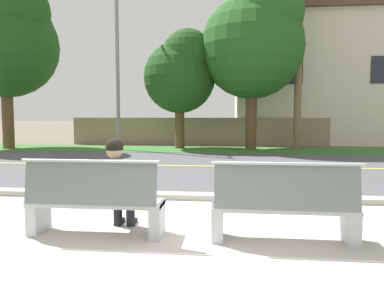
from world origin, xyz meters
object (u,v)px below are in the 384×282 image
object	(u,v)px
bench_left	(95,202)
bench_right	(284,207)
shade_tree_far_left	(7,37)
palm_tree_tall	(300,0)
streetlamp	(119,51)
shade_tree_left	(182,72)
shade_tree_centre	(256,39)
seated_person_grey	(117,182)

from	to	relation	value
bench_left	bench_right	bearing A→B (deg)	0.00
shade_tree_far_left	palm_tree_tall	distance (m)	13.03
streetlamp	bench_left	bearing A→B (deg)	-74.08
bench_left	shade_tree_left	bearing A→B (deg)	92.17
bench_right	shade_tree_centre	distance (m)	12.25
shade_tree_centre	bench_right	bearing A→B (deg)	-92.40
seated_person_grey	palm_tree_tall	distance (m)	13.67
streetlamp	shade_tree_left	bearing A→B (deg)	14.03
palm_tree_tall	seated_person_grey	bearing A→B (deg)	-111.14
shade_tree_centre	palm_tree_tall	size ratio (longest dim) A/B	0.91
bench_left	seated_person_grey	xyz separation A→B (m)	(0.24, 0.17, 0.23)
streetlamp	palm_tree_tall	xyz separation A→B (m)	(7.84, 0.71, 2.16)
bench_left	seated_person_grey	world-z (taller)	seated_person_grey
bench_right	shade_tree_far_left	distance (m)	15.77
bench_right	bench_left	bearing A→B (deg)	180.00
shade_tree_far_left	shade_tree_left	distance (m)	7.96
shade_tree_centre	palm_tree_tall	bearing A→B (deg)	7.94
bench_right	shade_tree_left	xyz separation A→B (m)	(-2.78, 11.66, 3.02)
streetlamp	palm_tree_tall	world-z (taller)	palm_tree_tall
bench_right	shade_tree_far_left	bearing A→B (deg)	134.31
streetlamp	shade_tree_left	world-z (taller)	streetlamp
bench_right	shade_tree_centre	size ratio (longest dim) A/B	0.23
bench_right	seated_person_grey	distance (m)	2.11
shade_tree_left	palm_tree_tall	size ratio (longest dim) A/B	0.66
seated_person_grey	shade_tree_left	world-z (taller)	shade_tree_left
seated_person_grey	bench_right	bearing A→B (deg)	-4.61
shade_tree_left	shade_tree_centre	xyz separation A→B (m)	(3.26, -0.22, 1.34)
bench_left	palm_tree_tall	world-z (taller)	palm_tree_tall
bench_right	seated_person_grey	bearing A→B (deg)	175.39
shade_tree_far_left	streetlamp	bearing A→B (deg)	2.10
bench_left	bench_right	world-z (taller)	same
streetlamp	shade_tree_left	distance (m)	2.91
seated_person_grey	shade_tree_left	distance (m)	11.85
shade_tree_far_left	shade_tree_centre	bearing A→B (deg)	3.30
bench_right	shade_tree_left	bearing A→B (deg)	103.41
shade_tree_centre	palm_tree_tall	world-z (taller)	palm_tree_tall
streetlamp	shade_tree_far_left	bearing A→B (deg)	-177.90
palm_tree_tall	shade_tree_far_left	bearing A→B (deg)	-176.01
bench_left	bench_right	size ratio (longest dim) A/B	1.00
bench_left	shade_tree_centre	size ratio (longest dim) A/B	0.23
seated_person_grey	shade_tree_far_left	bearing A→B (deg)	128.47
shade_tree_left	bench_right	bearing A→B (deg)	-76.59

